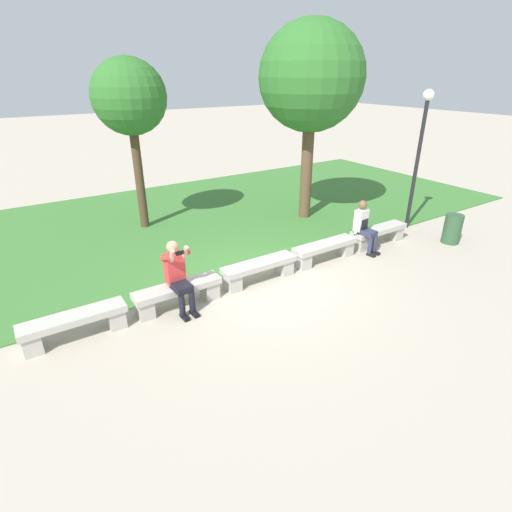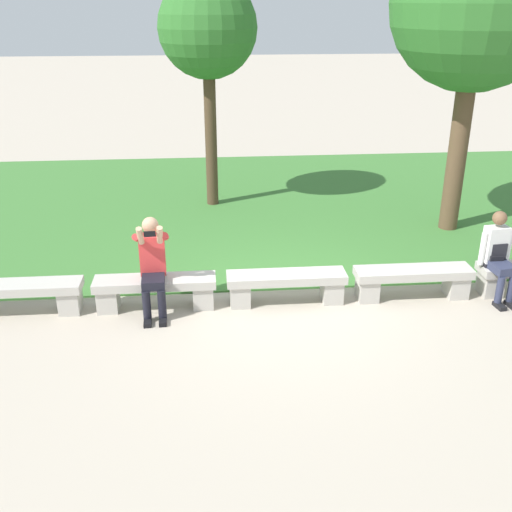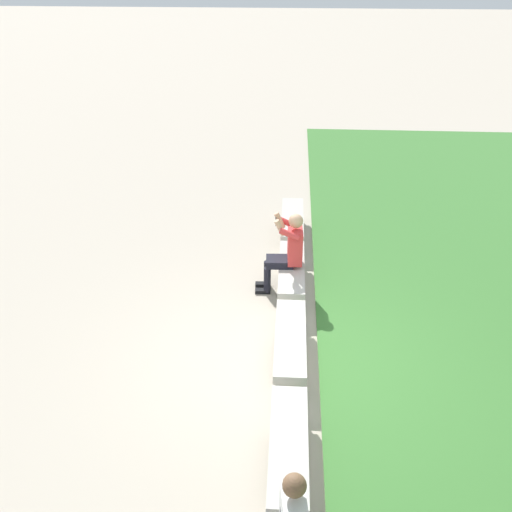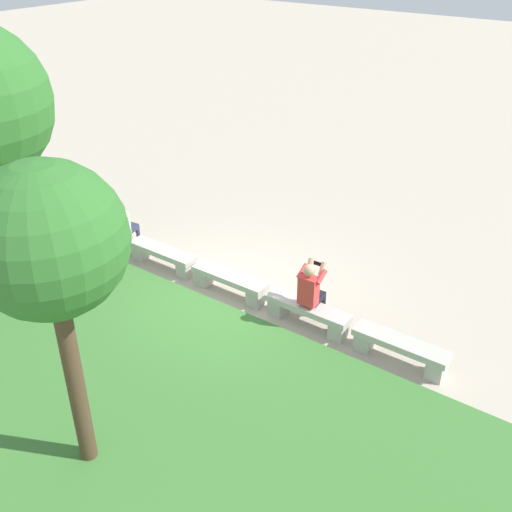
{
  "view_description": "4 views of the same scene",
  "coord_description": "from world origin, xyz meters",
  "px_view_note": "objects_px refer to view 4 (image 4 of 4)",
  "views": [
    {
      "loc": [
        -4.13,
        -6.2,
        4.04
      ],
      "look_at": [
        -0.34,
        -0.39,
        0.82
      ],
      "focal_mm": 28.0,
      "sensor_mm": 36.0,
      "label": 1
    },
    {
      "loc": [
        -1.07,
        -7.47,
        3.97
      ],
      "look_at": [
        -0.46,
        -0.35,
        0.88
      ],
      "focal_mm": 42.0,
      "sensor_mm": 36.0,
      "label": 2
    },
    {
      "loc": [
        6.29,
        -0.07,
        5.06
      ],
      "look_at": [
        -0.95,
        -0.51,
        1.08
      ],
      "focal_mm": 42.0,
      "sensor_mm": 36.0,
      "label": 3
    },
    {
      "loc": [
        -6.3,
        7.91,
        6.63
      ],
      "look_at": [
        -0.61,
        -0.05,
        1.05
      ],
      "focal_mm": 42.0,
      "sensor_mm": 36.0,
      "label": 4
    }
  ],
  "objects_px": {
    "bench_near": "(308,312)",
    "bench_far": "(163,255)",
    "bench_main": "(400,348)",
    "bench_end": "(105,233)",
    "backpack": "(123,228)",
    "bench_mid": "(230,281)",
    "tree_left_background": "(48,244)",
    "trash_bin": "(88,198)",
    "lamp_post": "(29,135)",
    "person_distant": "(125,224)",
    "person_photographer": "(311,290)"
  },
  "relations": [
    {
      "from": "bench_main",
      "to": "bench_near",
      "type": "xyz_separation_m",
      "value": [
        1.82,
        0.0,
        0.0
      ]
    },
    {
      "from": "person_distant",
      "to": "lamp_post",
      "type": "xyz_separation_m",
      "value": [
        2.3,
        0.45,
        1.73
      ]
    },
    {
      "from": "bench_main",
      "to": "bench_end",
      "type": "height_order",
      "value": "same"
    },
    {
      "from": "bench_end",
      "to": "lamp_post",
      "type": "distance_m",
      "value": 2.7
    },
    {
      "from": "bench_mid",
      "to": "lamp_post",
      "type": "relative_size",
      "value": 0.46
    },
    {
      "from": "person_photographer",
      "to": "backpack",
      "type": "bearing_deg",
      "value": 1.16
    },
    {
      "from": "bench_main",
      "to": "person_distant",
      "type": "bearing_deg",
      "value": -0.57
    },
    {
      "from": "bench_mid",
      "to": "person_photographer",
      "type": "relative_size",
      "value": 1.26
    },
    {
      "from": "bench_near",
      "to": "bench_end",
      "type": "height_order",
      "value": "same"
    },
    {
      "from": "person_photographer",
      "to": "lamp_post",
      "type": "bearing_deg",
      "value": 3.74
    },
    {
      "from": "bench_mid",
      "to": "person_distant",
      "type": "height_order",
      "value": "person_distant"
    },
    {
      "from": "bench_end",
      "to": "tree_left_background",
      "type": "bearing_deg",
      "value": 135.81
    },
    {
      "from": "backpack",
      "to": "tree_left_background",
      "type": "distance_m",
      "value": 6.54
    },
    {
      "from": "bench_far",
      "to": "bench_end",
      "type": "bearing_deg",
      "value": 0.0
    },
    {
      "from": "backpack",
      "to": "lamp_post",
      "type": "height_order",
      "value": "lamp_post"
    },
    {
      "from": "backpack",
      "to": "lamp_post",
      "type": "xyz_separation_m",
      "value": [
        2.32,
        0.37,
        1.77
      ]
    },
    {
      "from": "person_distant",
      "to": "trash_bin",
      "type": "height_order",
      "value": "person_distant"
    },
    {
      "from": "tree_left_background",
      "to": "trash_bin",
      "type": "height_order",
      "value": "tree_left_background"
    },
    {
      "from": "bench_far",
      "to": "backpack",
      "type": "xyz_separation_m",
      "value": [
        1.15,
        0.02,
        0.33
      ]
    },
    {
      "from": "backpack",
      "to": "trash_bin",
      "type": "distance_m",
      "value": 2.53
    },
    {
      "from": "bench_mid",
      "to": "person_distant",
      "type": "relative_size",
      "value": 1.32
    },
    {
      "from": "person_distant",
      "to": "trash_bin",
      "type": "distance_m",
      "value": 2.49
    },
    {
      "from": "bench_near",
      "to": "backpack",
      "type": "bearing_deg",
      "value": 0.23
    },
    {
      "from": "bench_mid",
      "to": "trash_bin",
      "type": "distance_m",
      "value": 5.38
    },
    {
      "from": "bench_near",
      "to": "backpack",
      "type": "distance_m",
      "value": 4.8
    },
    {
      "from": "lamp_post",
      "to": "bench_mid",
      "type": "bearing_deg",
      "value": -175.81
    },
    {
      "from": "backpack",
      "to": "trash_bin",
      "type": "height_order",
      "value": "backpack"
    },
    {
      "from": "bench_near",
      "to": "tree_left_background",
      "type": "relative_size",
      "value": 0.38
    },
    {
      "from": "bench_mid",
      "to": "trash_bin",
      "type": "bearing_deg",
      "value": -10.27
    },
    {
      "from": "bench_far",
      "to": "person_distant",
      "type": "xyz_separation_m",
      "value": [
        1.17,
        -0.07,
        0.38
      ]
    },
    {
      "from": "bench_near",
      "to": "bench_mid",
      "type": "xyz_separation_m",
      "value": [
        1.82,
        0.0,
        0.0
      ]
    },
    {
      "from": "bench_near",
      "to": "bench_far",
      "type": "height_order",
      "value": "same"
    },
    {
      "from": "trash_bin",
      "to": "bench_near",
      "type": "bearing_deg",
      "value": 172.32
    },
    {
      "from": "bench_near",
      "to": "person_photographer",
      "type": "height_order",
      "value": "person_photographer"
    },
    {
      "from": "bench_end",
      "to": "person_photographer",
      "type": "xyz_separation_m",
      "value": [
        -5.46,
        -0.08,
        0.44
      ]
    },
    {
      "from": "bench_main",
      "to": "bench_near",
      "type": "distance_m",
      "value": 1.82
    },
    {
      "from": "tree_left_background",
      "to": "trash_bin",
      "type": "bearing_deg",
      "value": -40.95
    },
    {
      "from": "bench_mid",
      "to": "tree_left_background",
      "type": "distance_m",
      "value": 5.52
    },
    {
      "from": "bench_far",
      "to": "person_photographer",
      "type": "xyz_separation_m",
      "value": [
        -3.64,
        -0.08,
        0.44
      ]
    },
    {
      "from": "bench_near",
      "to": "backpack",
      "type": "relative_size",
      "value": 3.89
    },
    {
      "from": "trash_bin",
      "to": "lamp_post",
      "type": "relative_size",
      "value": 0.21
    },
    {
      "from": "bench_main",
      "to": "bench_near",
      "type": "height_order",
      "value": "same"
    },
    {
      "from": "bench_end",
      "to": "backpack",
      "type": "xyz_separation_m",
      "value": [
        -0.67,
        0.02,
        0.33
      ]
    },
    {
      "from": "bench_main",
      "to": "backpack",
      "type": "relative_size",
      "value": 3.89
    },
    {
      "from": "tree_left_background",
      "to": "trash_bin",
      "type": "relative_size",
      "value": 5.86
    },
    {
      "from": "bench_near",
      "to": "backpack",
      "type": "height_order",
      "value": "backpack"
    },
    {
      "from": "person_photographer",
      "to": "trash_bin",
      "type": "height_order",
      "value": "person_photographer"
    },
    {
      "from": "bench_near",
      "to": "person_distant",
      "type": "xyz_separation_m",
      "value": [
        4.81,
        -0.07,
        0.38
      ]
    },
    {
      "from": "bench_far",
      "to": "bench_near",
      "type": "bearing_deg",
      "value": 180.0
    },
    {
      "from": "bench_far",
      "to": "bench_end",
      "type": "height_order",
      "value": "same"
    }
  ]
}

